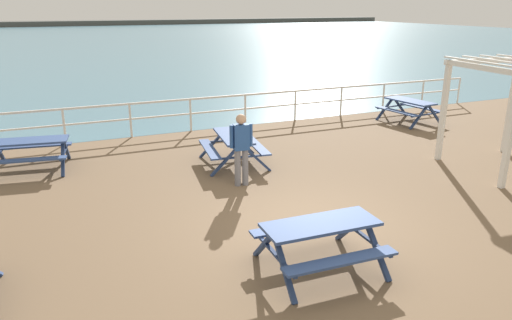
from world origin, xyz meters
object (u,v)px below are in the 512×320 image
at_px(picnic_table_mid_centre, 410,106).
at_px(visitor, 241,145).
at_px(picnic_table_near_right, 320,234).
at_px(picnic_table_corner, 30,147).
at_px(picnic_table_far_left, 233,142).

relative_size(picnic_table_mid_centre, visitor, 1.18).
xyz_separation_m(picnic_table_near_right, visitor, (0.25, 3.87, 0.36)).
bearing_deg(picnic_table_corner, visitor, -26.13).
xyz_separation_m(picnic_table_near_right, picnic_table_corner, (-4.13, 6.95, 0.00)).
bearing_deg(picnic_table_corner, picnic_table_far_left, -9.22).
relative_size(picnic_table_near_right, picnic_table_mid_centre, 0.94).
bearing_deg(picnic_table_far_left, picnic_table_mid_centre, -67.74).
bearing_deg(picnic_table_mid_centre, picnic_table_far_left, 97.72).
xyz_separation_m(picnic_table_mid_centre, picnic_table_far_left, (-7.32, -1.90, 0.00)).
distance_m(picnic_table_mid_centre, picnic_table_corner, 12.10).
relative_size(picnic_table_near_right, picnic_table_far_left, 0.94).
xyz_separation_m(picnic_table_near_right, picnic_table_mid_centre, (7.96, 7.29, 0.00)).
bearing_deg(visitor, picnic_table_corner, -119.20).
height_order(picnic_table_mid_centre, picnic_table_far_left, same).
distance_m(picnic_table_far_left, visitor, 1.60).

